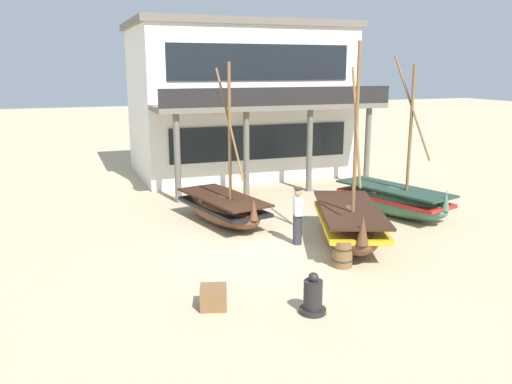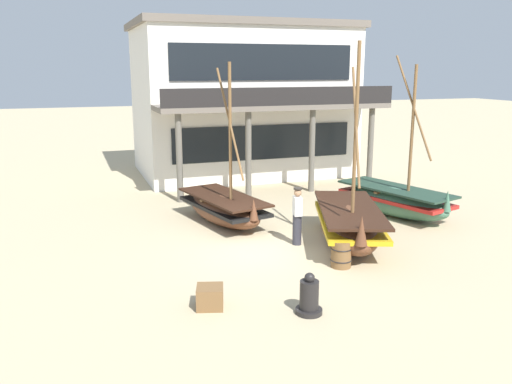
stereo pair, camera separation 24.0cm
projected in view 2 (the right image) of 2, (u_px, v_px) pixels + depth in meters
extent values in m
plane|color=tan|center=(268.00, 247.00, 15.24)|extent=(120.00, 120.00, 0.00)
ellipsoid|color=brown|center=(224.00, 210.00, 17.50)|extent=(2.28, 4.06, 0.92)
cube|color=black|center=(224.00, 206.00, 17.47)|extent=(2.26, 3.91, 0.11)
cube|color=#351E13|center=(224.00, 197.00, 17.40)|extent=(2.30, 3.99, 0.06)
cone|color=brown|center=(254.00, 210.00, 15.89)|extent=(0.35, 0.35, 0.65)
cylinder|color=brown|center=(230.00, 137.00, 16.55)|extent=(0.10, 0.10, 4.52)
cylinder|color=brown|center=(230.00, 124.00, 16.46)|extent=(0.43, 1.59, 3.35)
cube|color=brown|center=(219.00, 198.00, 17.66)|extent=(1.38, 0.47, 0.06)
ellipsoid|color=#427056|center=(395.00, 202.00, 18.43)|extent=(2.56, 4.45, 0.98)
cube|color=red|center=(395.00, 198.00, 18.40)|extent=(2.52, 4.29, 0.12)
cube|color=#243D2F|center=(396.00, 189.00, 18.33)|extent=(2.57, 4.38, 0.07)
cone|color=#427056|center=(447.00, 201.00, 16.74)|extent=(0.35, 0.35, 0.68)
cylinder|color=brown|center=(412.00, 134.00, 17.47)|extent=(0.10, 0.10, 4.42)
cylinder|color=brown|center=(414.00, 108.00, 17.28)|extent=(0.55, 1.62, 3.31)
cube|color=brown|center=(388.00, 190.00, 18.60)|extent=(1.31, 0.54, 0.06)
ellipsoid|color=brown|center=(349.00, 225.00, 15.46)|extent=(3.06, 4.62, 1.08)
cube|color=gold|center=(349.00, 221.00, 15.43)|extent=(3.02, 4.47, 0.13)
cube|color=#351E13|center=(350.00, 209.00, 15.35)|extent=(3.08, 4.56, 0.08)
cone|color=brown|center=(361.00, 231.00, 13.33)|extent=(0.42, 0.42, 0.76)
cylinder|color=brown|center=(356.00, 136.00, 14.33)|extent=(0.10, 0.10, 4.92)
cylinder|color=brown|center=(356.00, 125.00, 14.27)|extent=(0.77, 1.86, 3.06)
cube|color=brown|center=(348.00, 210.00, 15.69)|extent=(1.49, 0.70, 0.06)
cylinder|color=#33333D|center=(297.00, 230.00, 15.39)|extent=(0.26, 0.26, 0.88)
cube|color=silver|center=(297.00, 206.00, 15.23)|extent=(0.29, 0.40, 0.54)
sphere|color=#A87A56|center=(298.00, 193.00, 15.14)|extent=(0.22, 0.22, 0.22)
cylinder|color=#2D2823|center=(298.00, 189.00, 15.11)|extent=(0.24, 0.24, 0.05)
cylinder|color=black|center=(309.00, 311.00, 11.13)|extent=(0.57, 0.57, 0.10)
cylinder|color=black|center=(309.00, 295.00, 11.05)|extent=(0.40, 0.40, 0.62)
sphere|color=black|center=(310.00, 278.00, 10.97)|extent=(0.22, 0.22, 0.22)
cylinder|color=brown|center=(341.00, 254.00, 13.66)|extent=(0.52, 0.52, 0.70)
torus|color=black|center=(341.00, 248.00, 13.63)|extent=(0.56, 0.56, 0.03)
torus|color=black|center=(341.00, 260.00, 13.70)|extent=(0.56, 0.56, 0.03)
cube|color=brown|center=(210.00, 297.00, 11.37)|extent=(0.70, 0.70, 0.47)
cube|color=white|center=(241.00, 102.00, 25.66)|extent=(9.58, 6.29, 6.73)
cube|color=#70665B|center=(241.00, 26.00, 24.86)|extent=(9.96, 6.54, 0.30)
cube|color=black|center=(264.00, 142.00, 23.09)|extent=(8.05, 0.06, 1.48)
cube|color=black|center=(264.00, 62.00, 22.32)|extent=(8.05, 0.06, 1.48)
cube|color=#70665B|center=(274.00, 106.00, 21.69)|extent=(9.58, 2.31, 0.20)
cylinder|color=#666056|center=(179.00, 158.00, 20.02)|extent=(0.24, 0.24, 3.36)
cylinder|color=#666056|center=(248.00, 154.00, 20.91)|extent=(0.24, 0.24, 3.36)
cylinder|color=#666056|center=(312.00, 151.00, 21.80)|extent=(0.24, 0.24, 3.36)
cylinder|color=#666056|center=(370.00, 148.00, 22.68)|extent=(0.24, 0.24, 3.36)
cube|color=black|center=(284.00, 96.00, 20.57)|extent=(9.58, 0.08, 0.70)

